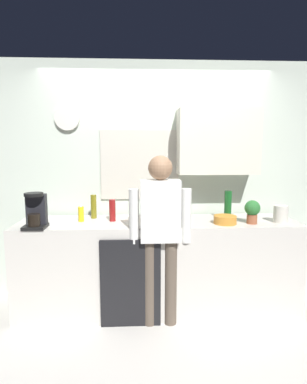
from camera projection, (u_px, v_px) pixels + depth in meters
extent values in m
plane|color=silver|center=(160.00, 323.00, 2.99)|extent=(8.00, 8.00, 0.00)
cube|color=beige|center=(158.00, 265.00, 3.23)|extent=(2.81, 0.64, 0.93)
cube|color=black|center=(131.00, 284.00, 2.89)|extent=(0.56, 0.02, 0.84)
cube|color=silver|center=(156.00, 181.00, 3.54)|extent=(4.41, 0.10, 2.60)
cube|color=beige|center=(140.00, 165.00, 3.44)|extent=(0.86, 0.02, 0.76)
cube|color=#8CA5C6|center=(140.00, 165.00, 3.45)|extent=(0.80, 0.02, 0.70)
cube|color=silver|center=(217.00, 142.00, 3.30)|extent=(0.84, 0.32, 0.68)
cylinder|color=silver|center=(67.00, 118.00, 3.33)|extent=(0.26, 0.03, 0.26)
cube|color=black|center=(35.00, 227.00, 2.87)|extent=(0.20, 0.20, 0.03)
cube|color=black|center=(37.00, 209.00, 2.91)|extent=(0.18, 0.08, 0.28)
cylinder|color=black|center=(34.00, 220.00, 2.84)|extent=(0.11, 0.11, 0.11)
cylinder|color=black|center=(34.00, 194.00, 2.83)|extent=(0.17, 0.17, 0.03)
cylinder|color=olive|center=(94.00, 206.00, 3.28)|extent=(0.06, 0.06, 0.25)
cylinder|color=maroon|center=(112.00, 210.00, 3.15)|extent=(0.06, 0.06, 0.22)
cylinder|color=#195923|center=(228.00, 205.00, 3.21)|extent=(0.07, 0.07, 0.30)
cylinder|color=#B26647|center=(133.00, 215.00, 3.22)|extent=(0.08, 0.08, 0.09)
cylinder|color=#3351B2|center=(184.00, 215.00, 3.19)|extent=(0.08, 0.08, 0.10)
cylinder|color=orange|center=(225.00, 220.00, 3.05)|extent=(0.22, 0.22, 0.08)
cylinder|color=#9E5638|center=(252.00, 219.00, 3.05)|extent=(0.10, 0.10, 0.09)
sphere|color=#2D7233|center=(252.00, 208.00, 3.04)|extent=(0.15, 0.15, 0.15)
cylinder|color=yellow|center=(81.00, 214.00, 3.14)|extent=(0.06, 0.06, 0.15)
cone|color=white|center=(81.00, 205.00, 3.13)|extent=(0.02, 0.02, 0.03)
cylinder|color=silver|center=(281.00, 214.00, 3.09)|extent=(0.14, 0.14, 0.17)
cylinder|color=brown|center=(149.00, 283.00, 2.93)|extent=(0.12, 0.12, 0.82)
cylinder|color=brown|center=(171.00, 282.00, 2.94)|extent=(0.12, 0.12, 0.82)
cube|color=white|center=(160.00, 211.00, 2.84)|extent=(0.36, 0.20, 0.56)
sphere|color=#A57A59|center=(160.00, 168.00, 2.79)|extent=(0.22, 0.22, 0.22)
cylinder|color=white|center=(134.00, 216.00, 2.84)|extent=(0.09, 0.09, 0.50)
cylinder|color=white|center=(186.00, 216.00, 2.86)|extent=(0.09, 0.09, 0.50)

